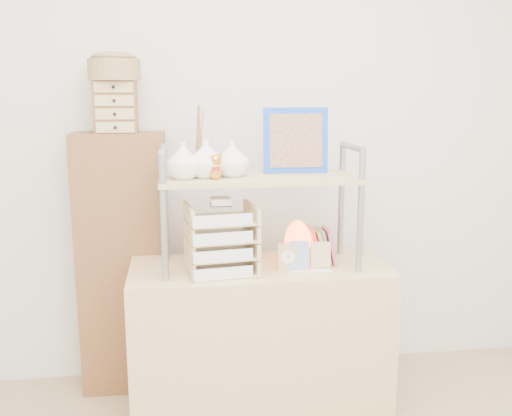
% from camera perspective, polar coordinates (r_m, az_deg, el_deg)
% --- Properties ---
extents(room_shell, '(3.42, 3.41, 2.61)m').
position_cam_1_polar(room_shell, '(1.76, 4.38, 16.28)').
color(room_shell, silver).
rests_on(room_shell, ground).
extents(desk, '(1.20, 0.50, 0.75)m').
position_cam_1_polar(desk, '(2.81, 0.34, -13.13)').
color(desk, tan).
rests_on(desk, ground).
extents(cabinet, '(0.46, 0.25, 1.35)m').
position_cam_1_polar(cabinet, '(3.03, -13.05, -5.46)').
color(cabinet, brown).
rests_on(cabinet, ground).
extents(hutch, '(0.90, 0.34, 0.73)m').
position_cam_1_polar(hutch, '(2.57, -1.67, 3.67)').
color(hutch, gray).
rests_on(hutch, desk).
extents(letter_tray, '(0.31, 0.30, 0.34)m').
position_cam_1_polar(letter_tray, '(2.54, -3.51, -3.53)').
color(letter_tray, tan).
rests_on(letter_tray, desk).
extents(salt_lamp, '(0.14, 0.13, 0.21)m').
position_cam_1_polar(salt_lamp, '(2.70, 4.16, -3.34)').
color(salt_lamp, brown).
rests_on(salt_lamp, desk).
extents(desk_clock, '(0.09, 0.04, 0.12)m').
position_cam_1_polar(desk_clock, '(2.59, 3.14, -4.94)').
color(desk_clock, tan).
rests_on(desk_clock, desk).
extents(postcard_stand, '(0.20, 0.07, 0.14)m').
position_cam_1_polar(postcard_stand, '(2.61, 5.38, -5.39)').
color(postcard_stand, white).
rests_on(postcard_stand, desk).
extents(drawer_chest, '(0.20, 0.16, 0.25)m').
position_cam_1_polar(drawer_chest, '(2.88, -13.82, 9.79)').
color(drawer_chest, brown).
rests_on(drawer_chest, cabinet).
extents(woven_basket, '(0.25, 0.25, 0.10)m').
position_cam_1_polar(woven_basket, '(2.89, -13.99, 13.27)').
color(woven_basket, olive).
rests_on(woven_basket, drawer_chest).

